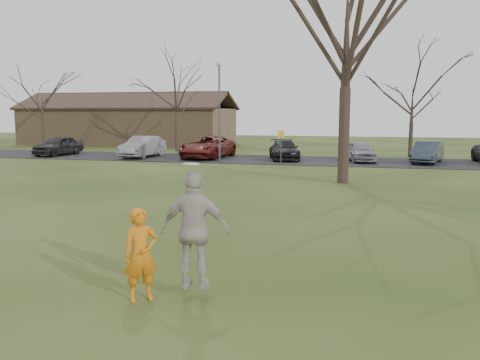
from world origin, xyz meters
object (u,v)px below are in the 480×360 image
at_px(car_2, 208,147).
at_px(catching_play, 195,230).
at_px(car_0, 58,145).
at_px(car_3, 284,150).
at_px(car_5, 427,152).
at_px(player_defender, 141,255).
at_px(car_1, 143,147).
at_px(big_tree, 347,22).
at_px(lamp_post, 219,99).
at_px(building, 129,125).
at_px(car_4, 360,151).

xyz_separation_m(car_2, catching_play, (7.86, -25.12, 0.40)).
relative_size(car_0, car_3, 0.95).
bearing_deg(car_5, player_defender, -90.65).
xyz_separation_m(car_1, big_tree, (14.20, -9.47, 6.23)).
bearing_deg(lamp_post, player_defender, -76.74).
distance_m(car_0, lamp_post, 13.38).
xyz_separation_m(catching_play, building, (-20.25, 38.07, 0.74)).
xyz_separation_m(car_3, building, (-17.69, 12.88, 1.25)).
bearing_deg(lamp_post, car_2, 122.29).
bearing_deg(car_5, catching_play, -88.96).
bearing_deg(car_4, building, 136.74).
xyz_separation_m(car_4, lamp_post, (-8.61, -2.49, 3.29)).
xyz_separation_m(car_5, lamp_post, (-12.65, -2.54, 3.26)).
relative_size(car_2, catching_play, 2.53).
bearing_deg(lamp_post, big_tree, -43.15).
bearing_deg(player_defender, lamp_post, 66.06).
relative_size(car_3, big_tree, 0.32).
bearing_deg(car_0, car_4, 6.91).
xyz_separation_m(car_5, big_tree, (-4.65, -10.04, 6.29)).
distance_m(car_3, building, 21.92).
relative_size(car_2, lamp_post, 0.87).
bearing_deg(building, car_1, -60.03).
height_order(car_1, car_5, car_1).
height_order(car_3, catching_play, catching_play).
height_order(player_defender, building, building).
xyz_separation_m(player_defender, car_5, (7.27, 25.38, -0.08)).
height_order(player_defender, car_3, player_defender).
height_order(player_defender, lamp_post, lamp_post).
bearing_deg(player_defender, building, 79.62).
bearing_deg(car_5, big_tree, -99.52).
relative_size(car_5, catching_play, 1.88).
distance_m(car_3, car_5, 8.96).
bearing_deg(building, car_5, -25.93).
height_order(car_3, car_5, car_5).
relative_size(player_defender, building, 0.08).
xyz_separation_m(player_defender, car_3, (-1.69, 25.45, -0.11)).
height_order(catching_play, lamp_post, lamp_post).
relative_size(car_3, building, 0.21).
distance_m(car_0, big_tree, 23.71).
bearing_deg(car_5, car_3, -165.14).
distance_m(car_2, car_5, 14.26).
height_order(car_0, car_3, car_0).
relative_size(car_5, building, 0.20).
xyz_separation_m(car_0, car_1, (6.65, 0.07, 0.02)).
bearing_deg(catching_play, big_tree, 83.39).
bearing_deg(car_5, lamp_post, -153.30).
bearing_deg(car_4, car_0, 168.22).
bearing_deg(big_tree, car_4, 86.48).
bearing_deg(catching_play, car_4, 84.62).
distance_m(car_1, car_3, 9.91).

